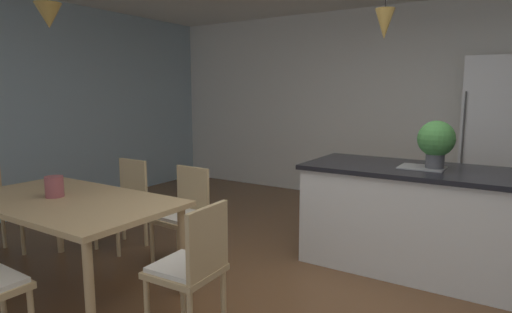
% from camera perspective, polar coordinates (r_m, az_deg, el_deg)
% --- Properties ---
extents(ground_plane, '(10.00, 8.40, 0.04)m').
position_cam_1_polar(ground_plane, '(3.30, 9.04, -19.59)').
color(ground_plane, brown).
extents(wall_back_kitchen, '(10.00, 0.12, 2.70)m').
position_cam_1_polar(wall_back_kitchen, '(6.05, 21.94, 6.27)').
color(wall_back_kitchen, white).
rests_on(wall_back_kitchen, ground_plane).
extents(window_wall_left_glazing, '(0.06, 8.40, 2.70)m').
position_cam_1_polar(window_wall_left_glazing, '(5.85, -30.23, 5.66)').
color(window_wall_left_glazing, '#9EB7C6').
rests_on(window_wall_left_glazing, ground_plane).
extents(dining_table, '(1.75, 0.97, 0.73)m').
position_cam_1_polar(dining_table, '(3.56, -24.17, -6.28)').
color(dining_table, tan).
rests_on(dining_table, ground_plane).
extents(chair_far_right, '(0.42, 0.42, 0.87)m').
position_cam_1_polar(chair_far_right, '(3.85, -9.87, -7.48)').
color(chair_far_right, tan).
rests_on(chair_far_right, ground_plane).
extents(chair_far_left, '(0.41, 0.41, 0.87)m').
position_cam_1_polar(chair_far_left, '(4.41, -17.51, -5.70)').
color(chair_far_left, tan).
rests_on(chair_far_left, ground_plane).
extents(chair_kitchen_end, '(0.42, 0.42, 0.87)m').
position_cam_1_polar(chair_kitchen_end, '(2.71, -8.75, -14.46)').
color(chair_kitchen_end, tan).
rests_on(chair_kitchen_end, ground_plane).
extents(kitchen_island, '(1.97, 0.89, 0.91)m').
position_cam_1_polar(kitchen_island, '(3.94, 21.37, -7.76)').
color(kitchen_island, silver).
rests_on(kitchen_island, ground_plane).
extents(refrigerator, '(0.72, 0.67, 1.94)m').
position_cam_1_polar(refrigerator, '(5.57, 29.87, 1.67)').
color(refrigerator, silver).
rests_on(refrigerator, ground_plane).
extents(pendant_over_table, '(0.20, 0.20, 0.68)m').
position_cam_1_polar(pendant_over_table, '(3.71, -26.32, 16.79)').
color(pendant_over_table, black).
extents(pendant_over_island_main, '(0.17, 0.17, 0.71)m').
position_cam_1_polar(pendant_over_island_main, '(3.93, 17.04, 16.82)').
color(pendant_over_island_main, black).
extents(potted_plant_on_island, '(0.30, 0.30, 0.41)m').
position_cam_1_polar(potted_plant_on_island, '(3.80, 23.25, 1.97)').
color(potted_plant_on_island, '#4C4C51').
rests_on(potted_plant_on_island, kitchen_island).
extents(vase_on_dining_table, '(0.14, 0.14, 0.16)m').
position_cam_1_polar(vase_on_dining_table, '(3.63, -25.69, -3.70)').
color(vase_on_dining_table, '#994C51').
rests_on(vase_on_dining_table, dining_table).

